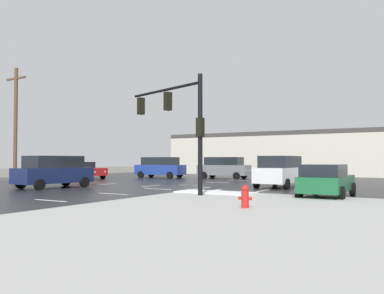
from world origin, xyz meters
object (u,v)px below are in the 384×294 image
Objects in this scene: suv_blue at (160,167)px; suv_navy at (54,171)px; suv_grey at (224,167)px; sedan_green at (326,180)px; suv_white at (280,171)px; sedan_red at (83,170)px; traffic_signal_mast at (179,116)px; utility_pole_mid at (16,123)px; fire_hydrant at (245,196)px.

suv_navy is at bearing 93.84° from suv_blue.
suv_navy is 17.14m from suv_grey.
suv_grey is 1.08× the size of sedan_green.
suv_navy is at bearing 124.56° from suv_white.
suv_blue is at bearing 51.30° from sedan_red.
suv_navy and suv_blue have the same top height.
traffic_signal_mast reaches higher than suv_white.
sedan_red is (-19.61, 1.78, -0.24)m from suv_white.
utility_pole_mid is at bearing -77.92° from sedan_red.
suv_navy is 12.30m from sedan_red.
suv_blue reaches higher than fire_hydrant.
suv_navy reaches higher than fire_hydrant.
suv_grey reaches higher than fire_hydrant.
utility_pole_mid is (-21.68, 6.39, 4.11)m from fire_hydrant.
suv_white is 12.11m from suv_grey.
traffic_signal_mast is 1.18× the size of suv_white.
traffic_signal_mast is at bearing -8.43° from utility_pole_mid.
suv_grey is at bearing -7.43° from suv_navy.
suv_navy and suv_grey have the same top height.
sedan_green is (12.53, -14.79, -0.24)m from suv_grey.
sedan_red is (-7.50, 9.75, -0.24)m from suv_navy.
suv_white is (-2.78, 12.32, 0.55)m from fire_hydrant.
suv_navy is 0.56× the size of utility_pole_mid.
sedan_green is at bearing -11.39° from sedan_red.
suv_blue and suv_grey have the same top height.
sedan_red is at bearing 71.33° from sedan_green.
suv_white is at bearing 1.59° from sedan_red.
suv_grey is at bearing 39.79° from sedan_green.
sedan_green is (23.79, -7.81, 0.00)m from sedan_red.
sedan_red is at bearing 147.81° from fire_hydrant.
suv_blue is 1.09× the size of sedan_green.
traffic_signal_mast reaches higher than suv_grey.
utility_pole_mid is at bearing 65.77° from suv_blue.
suv_navy is at bearing -16.75° from utility_pole_mid.
sedan_green is at bearing -142.32° from traffic_signal_mast.
suv_white is 1.04× the size of sedan_red.
sedan_green is (1.39, 6.29, 0.32)m from fire_hydrant.
suv_white is 20.12m from utility_pole_mid.
traffic_signal_mast is at bearing -23.83° from sedan_red.
utility_pole_mid is at bearing -129.24° from suv_grey.
utility_pole_mid reaches higher than sedan_red.
suv_blue is at bearing 13.99° from suv_navy.
fire_hydrant is 25.79m from suv_blue.
utility_pole_mid reaches higher than suv_blue.
suv_navy is at bearing 16.00° from traffic_signal_mast.
suv_white is at bearing -51.45° from suv_navy.
utility_pole_mid is at bearing 89.24° from sedan_green.
traffic_signal_mast reaches higher than fire_hydrant.
suv_blue is (-2.29, 14.86, 0.00)m from suv_navy.
sedan_red and sedan_green have the same top height.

